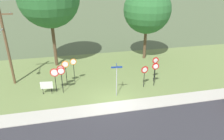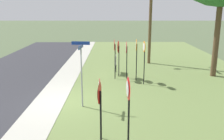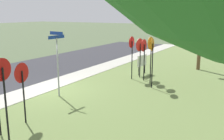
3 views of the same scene
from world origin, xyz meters
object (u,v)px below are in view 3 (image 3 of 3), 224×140
Objects in this scene: street_name_post at (57,59)px; yield_sign_far_left at (22,79)px; stop_sign_far_right at (152,53)px; notice_board at (142,62)px; stop_sign_far_left at (140,49)px; stop_sign_far_center at (132,49)px; stop_sign_near_left at (151,50)px; utility_pole at (200,8)px; yield_sign_near_right at (3,82)px; stop_sign_near_right at (144,51)px.

yield_sign_far_left is at bearing 23.68° from street_name_post.
stop_sign_far_right reaches higher than notice_board.
stop_sign_far_center is (0.59, -0.26, 0.09)m from stop_sign_far_left.
notice_board is (-1.79, -1.26, -1.05)m from stop_sign_near_left.
yield_sign_near_right is at bearing -10.09° from utility_pole.
street_name_post is (-4.33, -1.83, -0.15)m from yield_sign_near_right.
stop_sign_far_right is 0.34× the size of utility_pole.
utility_pole reaches higher than stop_sign_far_right.
stop_sign_near_right is 1.01× the size of stop_sign_far_left.
yield_sign_near_right is 0.87× the size of street_name_post.
yield_sign_near_right is (9.05, -0.46, 0.21)m from stop_sign_near_right.
yield_sign_far_left is at bearing -153.70° from yield_sign_near_right.
stop_sign_near_right is 0.79× the size of street_name_post.
yield_sign_near_right is 2.12× the size of notice_board.
street_name_post reaches higher than stop_sign_far_left.
stop_sign_far_right is (0.76, 0.39, -0.02)m from stop_sign_near_left.
stop_sign_far_left is 0.78× the size of street_name_post.
stop_sign_far_left is at bearing 157.76° from stop_sign_far_center.
yield_sign_near_right is 1.20× the size of yield_sign_far_left.
stop_sign_far_center is 1.16× the size of yield_sign_far_left.
stop_sign_far_left is (-0.54, -0.49, -0.01)m from stop_sign_near_right.
stop_sign_far_left is 1.23m from notice_board.
stop_sign_near_right is 0.95× the size of stop_sign_far_center.
stop_sign_near_left is 1.09× the size of stop_sign_far_left.
street_name_post is at bearing -162.50° from yield_sign_near_right.
stop_sign_far_center is 0.96× the size of yield_sign_near_right.
street_name_post reaches higher than stop_sign_far_center.
yield_sign_far_left is at bearing -24.40° from stop_sign_far_right.
stop_sign_near_left is 1.19× the size of yield_sign_far_left.
utility_pole is at bearing 160.93° from street_name_post.
utility_pole is at bearing 165.41° from stop_sign_far_right.
stop_sign_far_right reaches higher than yield_sign_far_left.
stop_sign_far_center is at bearing -128.63° from stop_sign_far_right.
yield_sign_near_right reaches higher than yield_sign_far_left.
utility_pole is (-9.40, 4.27, 2.38)m from street_name_post.
stop_sign_near_right reaches higher than yield_sign_far_left.
stop_sign_far_left is 0.65m from stop_sign_far_center.
street_name_post reaches higher than stop_sign_near_left.
stop_sign_near_right is at bearing 159.53° from street_name_post.
stop_sign_near_left is at bearing 56.30° from stop_sign_far_left.
street_name_post is 0.40× the size of utility_pole.
stop_sign_far_left reaches higher than yield_sign_far_left.
stop_sign_far_center is 1.72m from notice_board.
stop_sign_far_left is at bearing -144.76° from stop_sign_far_right.
stop_sign_far_right is 0.85× the size of street_name_post.
yield_sign_far_left is (-1.40, -0.86, -0.33)m from yield_sign_near_right.
stop_sign_near_left reaches higher than stop_sign_far_center.
yield_sign_far_left is at bearing -15.02° from utility_pole.
stop_sign_far_center reaches higher than notice_board.
stop_sign_near_left is at bearing 167.65° from yield_sign_near_right.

